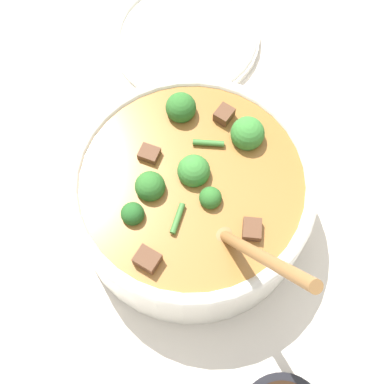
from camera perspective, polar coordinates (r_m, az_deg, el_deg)
ground_plane at (r=0.71m, az=0.00°, el=-2.27°), size 4.00×4.00×0.00m
stew_bowl at (r=0.65m, az=0.02°, el=-0.25°), size 0.29×0.34×0.28m
empty_plate at (r=0.85m, az=-0.70°, el=16.22°), size 0.23×0.23×0.02m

